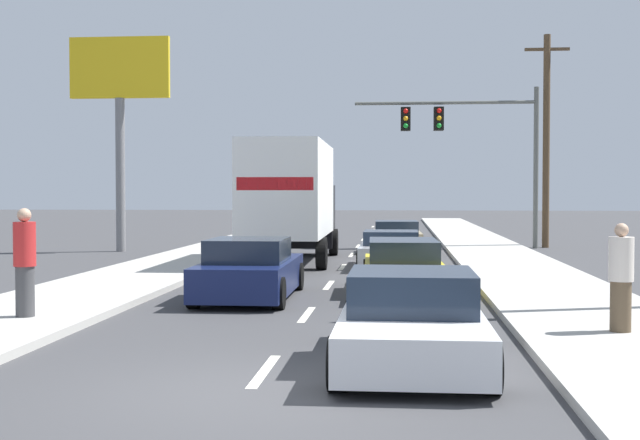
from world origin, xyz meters
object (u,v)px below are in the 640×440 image
(car_tan, at_px, (396,238))
(box_truck, at_px, (292,196))
(car_silver, at_px, (391,250))
(car_white, at_px, (412,323))
(car_yellow, at_px, (403,269))
(traffic_signal_mast, at_px, (459,131))
(utility_pole_mid, at_px, (546,138))
(pedestrian_near_corner, at_px, (25,262))
(roadside_billboard, at_px, (120,99))
(pedestrian_mid_block, at_px, (621,278))
(car_navy, at_px, (250,271))

(car_tan, bearing_deg, box_truck, -123.92)
(car_silver, height_order, car_white, car_white)
(car_silver, xyz_separation_m, car_yellow, (0.33, -6.53, 0.05))
(traffic_signal_mast, bearing_deg, utility_pole_mid, 8.25)
(car_tan, distance_m, pedestrian_near_corner, 18.90)
(box_truck, relative_size, utility_pole_mid, 0.99)
(roadside_billboard, xyz_separation_m, pedestrian_near_corner, (4.22, -17.60, -4.75))
(car_yellow, relative_size, roadside_billboard, 0.57)
(box_truck, bearing_deg, roadside_billboard, 146.67)
(box_truck, relative_size, pedestrian_near_corner, 4.61)
(box_truck, bearing_deg, car_yellow, -65.58)
(car_tan, height_order, pedestrian_near_corner, pedestrian_near_corner)
(utility_pole_mid, xyz_separation_m, pedestrian_mid_block, (-2.59, -22.05, -3.52))
(car_navy, bearing_deg, car_silver, 69.14)
(box_truck, height_order, car_white, box_truck)
(traffic_signal_mast, height_order, pedestrian_mid_block, traffic_signal_mast)
(car_white, xyz_separation_m, utility_pole_mid, (5.83, 24.17, 3.94))
(car_yellow, distance_m, pedestrian_near_corner, 8.29)
(pedestrian_near_corner, bearing_deg, roadside_billboard, 103.50)
(car_tan, relative_size, car_white, 1.01)
(roadside_billboard, height_order, pedestrian_near_corner, roadside_billboard)
(car_navy, bearing_deg, car_tan, 77.47)
(roadside_billboard, bearing_deg, traffic_signal_mast, 14.08)
(car_white, bearing_deg, car_tan, 90.74)
(box_truck, bearing_deg, car_white, -77.01)
(box_truck, height_order, car_tan, box_truck)
(box_truck, bearing_deg, car_tan, 56.08)
(car_yellow, height_order, utility_pole_mid, utility_pole_mid)
(box_truck, xyz_separation_m, car_yellow, (3.52, -7.76, -1.61))
(car_yellow, xyz_separation_m, pedestrian_near_corner, (-6.54, -5.08, 0.52))
(box_truck, distance_m, roadside_billboard, 9.41)
(car_yellow, xyz_separation_m, traffic_signal_mast, (2.35, 15.81, 4.22))
(box_truck, bearing_deg, pedestrian_near_corner, -103.22)
(car_silver, bearing_deg, car_tan, 88.67)
(car_tan, bearing_deg, car_yellow, -89.14)
(utility_pole_mid, relative_size, pedestrian_near_corner, 4.64)
(car_silver, xyz_separation_m, pedestrian_near_corner, (-6.20, -11.61, 0.56))
(box_truck, xyz_separation_m, car_silver, (3.19, -1.23, -1.65))
(car_navy, xyz_separation_m, pedestrian_near_corner, (-3.25, -3.86, 0.49))
(car_yellow, height_order, roadside_billboard, roadside_billboard)
(car_tan, relative_size, traffic_signal_mast, 0.58)
(utility_pole_mid, bearing_deg, car_white, -103.57)
(pedestrian_near_corner, bearing_deg, pedestrian_mid_block, -3.78)
(box_truck, relative_size, roadside_billboard, 1.05)
(roadside_billboard, bearing_deg, car_silver, -29.86)
(car_white, relative_size, traffic_signal_mast, 0.58)
(car_navy, distance_m, car_tan, 14.27)
(car_navy, height_order, roadside_billboard, roadside_billboard)
(roadside_billboard, bearing_deg, pedestrian_near_corner, -76.50)
(car_white, distance_m, traffic_signal_mast, 24.13)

